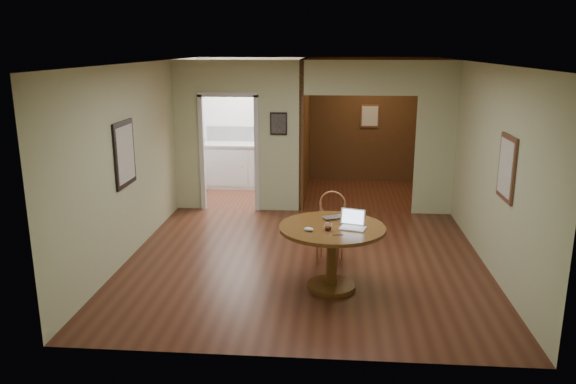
# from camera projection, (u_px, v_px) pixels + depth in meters

# --- Properties ---
(floor) EXTENTS (5.00, 5.00, 0.00)m
(floor) POSITION_uv_depth(u_px,v_px,m) (304.00, 262.00, 7.86)
(floor) COLOR #441F13
(floor) RESTS_ON ground
(room_shell) EXTENTS (5.20, 7.50, 5.00)m
(room_shell) POSITION_uv_depth(u_px,v_px,m) (289.00, 136.00, 10.56)
(room_shell) COLOR silver
(room_shell) RESTS_ON ground
(dining_table) EXTENTS (1.30, 1.30, 0.81)m
(dining_table) POSITION_uv_depth(u_px,v_px,m) (332.00, 243.00, 6.86)
(dining_table) COLOR brown
(dining_table) RESTS_ON ground
(chair) EXTENTS (0.49, 0.49, 0.99)m
(chair) POSITION_uv_depth(u_px,v_px,m) (331.00, 223.00, 7.80)
(chair) COLOR #B0703E
(chair) RESTS_ON ground
(open_laptop) EXTENTS (0.35, 0.33, 0.21)m
(open_laptop) POSITION_uv_depth(u_px,v_px,m) (353.00, 222.00, 6.76)
(open_laptop) COLOR white
(open_laptop) RESTS_ON dining_table
(closed_laptop) EXTENTS (0.43, 0.37, 0.03)m
(closed_laptop) POSITION_uv_depth(u_px,v_px,m) (338.00, 218.00, 7.08)
(closed_laptop) COLOR #BCBCC1
(closed_laptop) RESTS_ON dining_table
(mouse) EXTENTS (0.13, 0.09, 0.05)m
(mouse) POSITION_uv_depth(u_px,v_px,m) (309.00, 229.00, 6.62)
(mouse) COLOR white
(mouse) RESTS_ON dining_table
(wine_glass) EXTENTS (0.10, 0.10, 0.11)m
(wine_glass) POSITION_uv_depth(u_px,v_px,m) (328.00, 226.00, 6.65)
(wine_glass) COLOR white
(wine_glass) RESTS_ON dining_table
(pen) EXTENTS (0.13, 0.03, 0.01)m
(pen) POSITION_uv_depth(u_px,v_px,m) (338.00, 235.00, 6.49)
(pen) COLOR #0C0F57
(pen) RESTS_ON dining_table
(kitchen_cabinet) EXTENTS (2.06, 0.60, 0.94)m
(kitchen_cabinet) POSITION_uv_depth(u_px,v_px,m) (252.00, 165.00, 11.90)
(kitchen_cabinet) COLOR silver
(kitchen_cabinet) RESTS_ON ground
(grocery_bag) EXTENTS (0.34, 0.29, 0.34)m
(grocery_bag) POSITION_uv_depth(u_px,v_px,m) (272.00, 136.00, 11.70)
(grocery_bag) COLOR beige
(grocery_bag) RESTS_ON kitchen_cabinet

